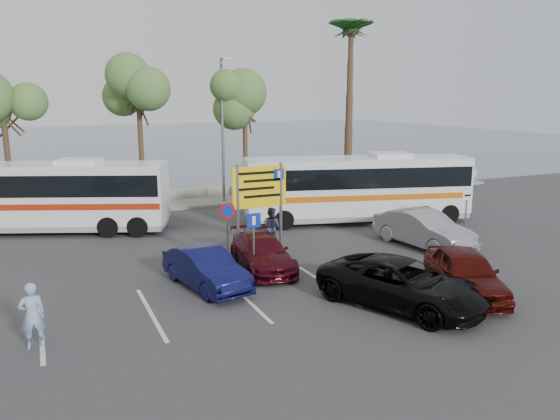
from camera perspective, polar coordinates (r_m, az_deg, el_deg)
name	(u,v)px	position (r m, az deg, el deg)	size (l,w,h in m)	color
ground	(268,283)	(18.39, -1.22, -7.63)	(120.00, 120.00, 0.00)	#363639
kerb_strip	(171,205)	(31.31, -11.30, 0.49)	(44.00, 2.40, 0.15)	gray
seawall	(163,195)	(33.19, -12.11, 1.50)	(48.00, 0.80, 0.60)	#A7A085
sea	(90,143)	(76.50, -19.23, 6.66)	(140.00, 140.00, 0.00)	#465E71
tree_left	(2,98)	(29.98, -27.09, 10.36)	(3.20, 3.20, 7.20)	#382619
tree_mid	(138,85)	(30.42, -14.63, 12.49)	(3.20, 3.20, 8.00)	#382619
tree_right	(245,95)	(32.00, -3.72, 11.92)	(3.20, 3.20, 7.40)	#382619
palm_tree	(351,33)	(35.28, 7.44, 17.87)	(4.80, 4.80, 11.20)	#382619
street_lamp_right	(223,123)	(31.09, -5.99, 8.99)	(0.45, 1.15, 8.01)	slate
direction_sign	(260,194)	(21.00, -2.14, 1.70)	(2.20, 0.12, 3.60)	slate
sign_no_stop	(227,224)	(19.88, -5.53, -1.45)	(0.60, 0.08, 2.35)	slate
sign_parking	(254,236)	(18.59, -2.76, -2.69)	(0.50, 0.07, 2.25)	slate
sign_taxi	(466,209)	(24.52, 18.88, 0.14)	(0.50, 0.07, 2.20)	slate
lane_markings	(247,298)	(17.12, -3.45, -9.15)	(12.02, 4.20, 0.01)	silver
coach_bus_left	(45,199)	(26.85, -23.31, 1.09)	(10.87, 6.20, 3.37)	silver
coach_bus_right	(357,190)	(26.99, 8.06, 2.05)	(11.16, 5.08, 3.41)	silver
car_blue	(206,268)	(17.96, -7.73, -6.07)	(1.35, 3.87, 1.28)	#0F1249
car_maroon	(262,253)	(19.67, -1.87, -4.48)	(1.69, 4.15, 1.20)	#490C18
car_red	(465,272)	(18.10, 18.77, -6.20)	(1.70, 4.23, 1.44)	#450D09
suv_black	(402,284)	(16.62, 12.63, -7.53)	(2.33, 5.05, 1.40)	black
car_silver_b	(424,229)	(23.24, 14.78, -1.93)	(1.58, 4.54, 1.50)	gray
pedestrian_near	(32,316)	(14.94, -24.47, -10.01)	(0.62, 0.41, 1.70)	#829CBE
pedestrian_far	(271,227)	(22.36, -0.96, -1.83)	(0.82, 0.64, 1.68)	#373E52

